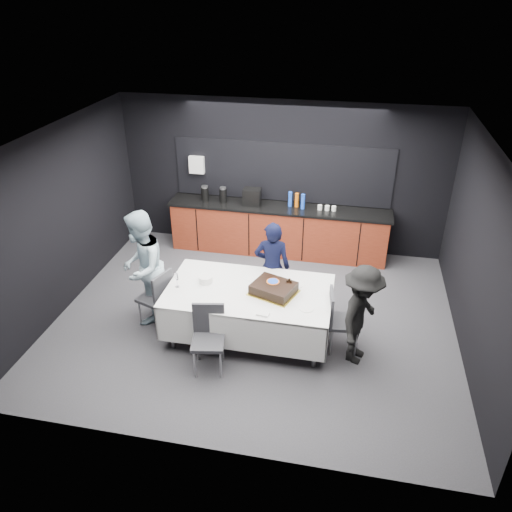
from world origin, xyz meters
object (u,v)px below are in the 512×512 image
(party_table, at_px, (249,298))
(person_right, at_px, (361,315))
(chair_right, at_px, (338,317))
(person_left, at_px, (142,268))
(champagne_flute, at_px, (177,277))
(person_center, at_px, (272,267))
(chair_left, at_px, (158,295))
(cake_assembly, at_px, (274,288))
(plate_stack, at_px, (206,279))
(chair_near, at_px, (208,333))

(party_table, xyz_separation_m, person_right, (1.56, -0.22, 0.08))
(chair_right, distance_m, person_left, 2.93)
(champagne_flute, height_order, person_center, person_center)
(party_table, distance_m, champagne_flute, 1.06)
(chair_left, height_order, person_left, person_left)
(cake_assembly, height_order, person_right, person_right)
(chair_right, bearing_deg, person_right, -29.97)
(party_table, distance_m, plate_stack, 0.68)
(cake_assembly, xyz_separation_m, person_center, (-0.15, 0.73, -0.10))
(person_center, distance_m, person_left, 1.94)
(person_center, relative_size, person_right, 1.04)
(plate_stack, distance_m, chair_left, 0.77)
(chair_left, distance_m, person_right, 2.93)
(person_center, xyz_separation_m, person_left, (-1.84, -0.61, 0.13))
(plate_stack, height_order, champagne_flute, champagne_flute)
(cake_assembly, bearing_deg, person_right, -9.93)
(champagne_flute, height_order, chair_left, champagne_flute)
(person_center, xyz_separation_m, person_right, (1.35, -0.95, -0.03))
(person_left, bearing_deg, person_right, 77.21)
(plate_stack, xyz_separation_m, person_center, (0.86, 0.65, -0.08))
(party_table, xyz_separation_m, chair_left, (-1.36, -0.03, -0.11))
(cake_assembly, xyz_separation_m, person_left, (-1.99, 0.13, 0.02))
(champagne_flute, bearing_deg, plate_stack, 29.52)
(person_left, bearing_deg, champagne_flute, 61.84)
(cake_assembly, bearing_deg, plate_stack, 175.17)
(chair_left, bearing_deg, person_center, 25.72)
(plate_stack, bearing_deg, champagne_flute, -150.48)
(chair_near, height_order, person_left, person_left)
(chair_left, relative_size, person_center, 0.62)
(chair_left, height_order, chair_near, same)
(chair_right, relative_size, chair_near, 1.00)
(party_table, bearing_deg, chair_left, -178.81)
(person_left, bearing_deg, party_table, 79.11)
(party_table, distance_m, chair_right, 1.27)
(chair_near, relative_size, person_center, 0.62)
(chair_right, bearing_deg, party_table, 177.70)
(plate_stack, height_order, person_left, person_left)
(party_table, bearing_deg, chair_right, -2.30)
(person_left, bearing_deg, chair_near, 48.49)
(party_table, bearing_deg, plate_stack, 173.34)
(champagne_flute, bearing_deg, cake_assembly, 4.94)
(party_table, distance_m, chair_near, 0.85)
(party_table, relative_size, champagne_flute, 10.36)
(party_table, height_order, chair_left, chair_left)
(chair_near, distance_m, person_left, 1.56)
(party_table, relative_size, plate_stack, 11.59)
(chair_right, height_order, person_right, person_right)
(person_left, bearing_deg, chair_left, 55.15)
(chair_near, bearing_deg, party_table, 62.88)
(champagne_flute, xyz_separation_m, person_right, (2.57, -0.09, -0.22))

